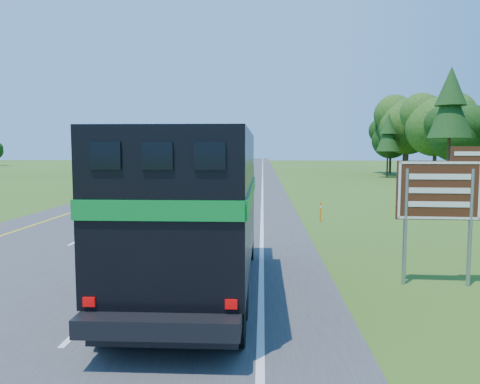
{
  "coord_description": "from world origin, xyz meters",
  "views": [
    {
      "loc": [
        5.53,
        -7.61,
        3.68
      ],
      "look_at": [
        4.33,
        16.94,
        1.43
      ],
      "focal_mm": 35.0,
      "sensor_mm": 36.0,
      "label": 1
    }
  ],
  "objects_px": {
    "far_car": "(222,162)",
    "horse_truck": "(195,208)",
    "white_suv": "(193,169)",
    "exit_sign": "(440,196)"
  },
  "relations": [
    {
      "from": "horse_truck",
      "to": "far_car",
      "type": "bearing_deg",
      "value": 94.6
    },
    {
      "from": "far_car",
      "to": "horse_truck",
      "type": "bearing_deg",
      "value": -81.18
    },
    {
      "from": "far_car",
      "to": "exit_sign",
      "type": "height_order",
      "value": "exit_sign"
    },
    {
      "from": "horse_truck",
      "to": "far_car",
      "type": "xyz_separation_m",
      "value": [
        -7.68,
        96.96,
        -1.39
      ]
    },
    {
      "from": "white_suv",
      "to": "exit_sign",
      "type": "xyz_separation_m",
      "value": [
        14.28,
        -50.43,
        1.44
      ]
    },
    {
      "from": "horse_truck",
      "to": "white_suv",
      "type": "xyz_separation_m",
      "value": [
        -7.84,
        51.54,
        -1.2
      ]
    },
    {
      "from": "horse_truck",
      "to": "white_suv",
      "type": "bearing_deg",
      "value": 98.71
    },
    {
      "from": "white_suv",
      "to": "far_car",
      "type": "relative_size",
      "value": 1.52
    },
    {
      "from": "exit_sign",
      "to": "far_car",
      "type": "bearing_deg",
      "value": 101.28
    },
    {
      "from": "exit_sign",
      "to": "horse_truck",
      "type": "bearing_deg",
      "value": -167.32
    }
  ]
}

